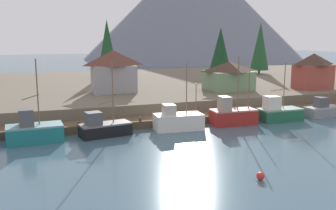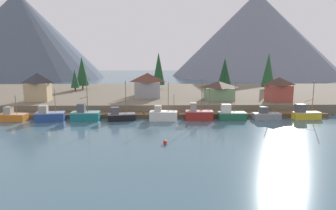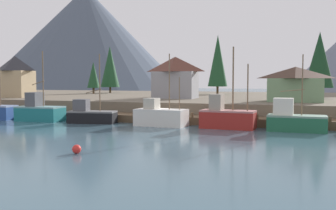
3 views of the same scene
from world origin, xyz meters
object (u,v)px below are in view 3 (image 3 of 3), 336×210
fishing_boat_teal (39,111)px  fishing_boat_green (294,120)px  fishing_boat_black (91,115)px  channel_buoy (77,149)px  conifer_back_left (218,61)px  house_grey (175,77)px  conifer_near_left (93,75)px  house_tan (15,76)px  conifer_mid_right (319,60)px  fishing_boat_red (227,117)px  fishing_boat_white (160,116)px  house_green (295,84)px  conifer_mid_left (110,67)px

fishing_boat_teal → fishing_boat_green: fishing_boat_teal is taller
fishing_boat_black → channel_buoy: size_ratio=12.92×
channel_buoy → conifer_back_left: bearing=91.4°
house_grey → conifer_near_left: 29.50m
fishing_boat_black → house_grey: (5.39, 19.39, 5.11)m
house_grey → channel_buoy: size_ratio=10.79×
fishing_boat_green → conifer_near_left: 57.19m
house_tan → conifer_mid_right: bearing=12.9°
fishing_boat_red → conifer_back_left: size_ratio=0.72×
fishing_boat_teal → fishing_boat_black: bearing=-2.7°
fishing_boat_black → house_grey: 20.77m
fishing_boat_teal → house_tan: house_tan is taller
fishing_boat_white → fishing_boat_red: (8.19, 0.20, 0.14)m
house_green → channel_buoy: (-15.33, -34.32, -4.76)m
fishing_boat_teal → house_green: (33.39, 15.17, 3.78)m
fishing_boat_teal → fishing_boat_black: (8.10, -0.06, -0.25)m
house_grey → conifer_near_left: bearing=148.2°
house_tan → conifer_back_left: 42.11m
fishing_boat_teal → channel_buoy: size_ratio=13.73×
fishing_boat_red → house_green: 17.09m
house_tan → house_grey: bearing=11.2°
conifer_mid_left → conifer_mid_right: bearing=-18.5°
fishing_boat_white → house_green: fishing_boat_white is taller
conifer_mid_right → conifer_mid_left: bearing=161.5°
house_grey → conifer_mid_right: (23.52, 6.24, 2.89)m
fishing_boat_black → conifer_back_left: bearing=68.4°
fishing_boat_white → conifer_back_left: 41.43m
fishing_boat_green → house_tan: 51.22m
fishing_boat_black → conifer_near_left: bearing=109.6°
house_green → conifer_near_left: size_ratio=1.07×
conifer_near_left → conifer_mid_right: conifer_mid_right is taller
fishing_boat_red → house_green: fishing_boat_red is taller
fishing_boat_green → house_green: fishing_boat_green is taller
fishing_boat_white → fishing_boat_red: 8.19m
fishing_boat_red → conifer_mid_left: 55.81m
house_tan → conifer_mid_right: conifer_mid_right is taller
fishing_boat_red → channel_buoy: bearing=-109.4°
conifer_mid_left → conifer_back_left: size_ratio=0.88×
conifer_near_left → fishing_boat_black: bearing=-60.6°
conifer_back_left → fishing_boat_red: bearing=-76.8°
conifer_mid_right → channel_buoy: bearing=-113.0°
fishing_boat_teal → house_tan: (-15.62, 13.56, 5.06)m
fishing_boat_red → conifer_mid_right: conifer_mid_right is taller
channel_buoy → house_grey: bearing=96.8°
fishing_boat_red → house_green: (7.36, 14.96, 3.77)m
fishing_boat_black → conifer_mid_right: size_ratio=0.80×
conifer_near_left → conifer_mid_left: (0.86, 6.65, 2.13)m
fishing_boat_green → house_grey: house_grey is taller
fishing_boat_teal → fishing_boat_white: fishing_boat_teal is taller
house_tan → fishing_boat_red: bearing=-17.8°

